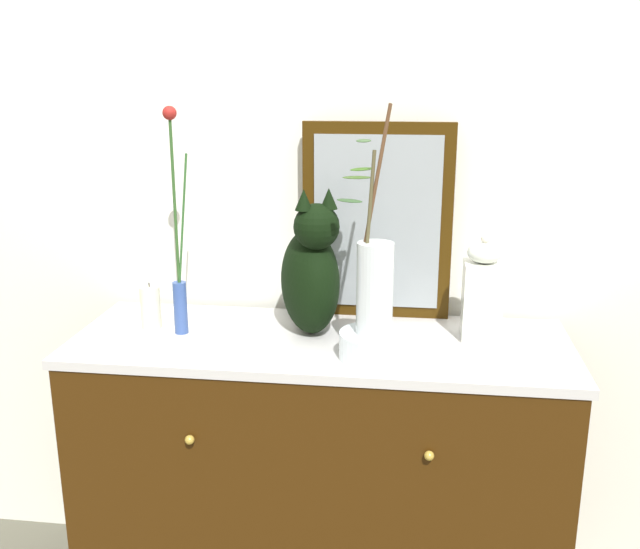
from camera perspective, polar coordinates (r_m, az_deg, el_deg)
name	(u,v)px	position (r m, az deg, el deg)	size (l,w,h in m)	color
wall_back	(334,157)	(2.12, 1.12, 9.37)	(4.40, 0.08, 2.60)	silver
sideboard	(320,479)	(2.11, 0.00, -16.03)	(1.33, 0.50, 0.85)	#371E07
mirror_leaning	(377,222)	(2.04, 4.58, 4.21)	(0.42, 0.03, 0.56)	#352005
cat_sitting	(311,273)	(1.91, -0.74, 0.11)	(0.23, 0.39, 0.41)	black
vase_slim_green	(178,265)	(1.94, -11.30, 0.77)	(0.06, 0.04, 0.61)	#344F94
bowl_porcelain	(374,345)	(1.79, 4.31, -5.68)	(0.17, 0.17, 0.07)	white
vase_glass_clear	(374,283)	(1.73, 4.36, -0.64)	(0.15, 0.15, 0.55)	silver
jar_lidded_porcelain	(482,292)	(1.93, 12.83, -1.39)	(0.10, 0.10, 0.29)	white
candle_pillar	(151,307)	(2.04, -13.39, -2.56)	(0.06, 0.06, 0.13)	beige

